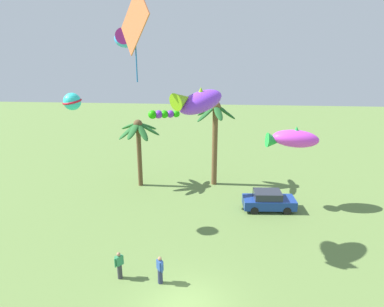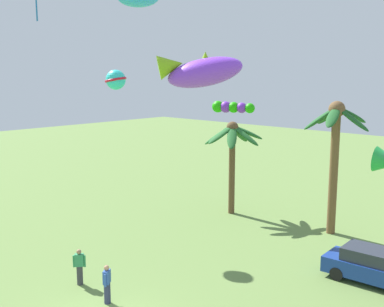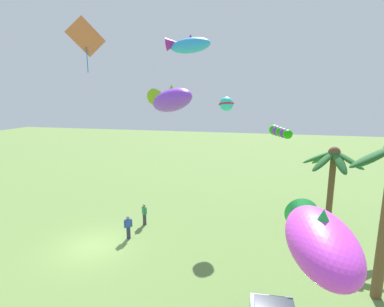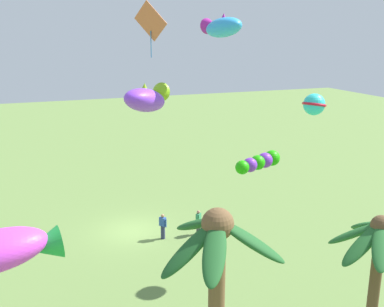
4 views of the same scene
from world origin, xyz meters
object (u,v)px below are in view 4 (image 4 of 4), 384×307
(palm_tree_1, at_px, (217,277))
(kite_tube_4, at_px, (260,162))
(kite_ball_1, at_px, (314,104))
(kite_fish_5, at_px, (147,98))
(palm_tree_0, at_px, (378,252))
(kite_fish_2, at_px, (222,27))
(spectator_0, at_px, (198,222))
(kite_diamond_3, at_px, (151,22))
(spectator_1, at_px, (163,226))

(palm_tree_1, relative_size, kite_tube_4, 3.38)
(kite_ball_1, relative_size, kite_fish_5, 0.47)
(palm_tree_0, height_order, kite_fish_2, kite_fish_2)
(spectator_0, xyz_separation_m, kite_diamond_3, (2.07, -2.51, 11.92))
(kite_tube_4, bearing_deg, palm_tree_0, 127.16)
(palm_tree_0, height_order, kite_fish_5, kite_fish_5)
(palm_tree_0, xyz_separation_m, kite_diamond_3, (3.85, -15.28, 8.07))
(palm_tree_0, height_order, spectator_0, palm_tree_0)
(palm_tree_0, height_order, kite_ball_1, kite_ball_1)
(kite_ball_1, distance_m, kite_fish_2, 5.93)
(spectator_1, relative_size, kite_fish_2, 0.53)
(palm_tree_1, xyz_separation_m, spectator_1, (-2.55, -13.82, -4.67))
(spectator_0, height_order, kite_tube_4, kite_tube_4)
(kite_fish_2, bearing_deg, kite_tube_4, 81.41)
(kite_fish_2, xyz_separation_m, kite_fish_5, (3.81, -0.02, -3.28))
(kite_ball_1, distance_m, kite_tube_4, 6.46)
(kite_fish_5, bearing_deg, spectator_1, -116.00)
(spectator_0, xyz_separation_m, kite_fish_5, (3.96, 3.33, 8.30))
(kite_tube_4, distance_m, kite_fish_5, 6.72)
(palm_tree_0, xyz_separation_m, palm_tree_1, (6.57, 0.83, 0.82))
(kite_ball_1, bearing_deg, palm_tree_0, 73.13)
(kite_ball_1, bearing_deg, spectator_1, -41.44)
(palm_tree_0, relative_size, kite_tube_4, 2.69)
(kite_ball_1, xyz_separation_m, kite_diamond_3, (6.11, -7.84, 4.05))
(palm_tree_1, xyz_separation_m, spectator_0, (-4.79, -13.61, -4.67))
(palm_tree_0, distance_m, kite_fish_2, 12.33)
(spectator_1, distance_m, kite_diamond_3, 12.14)
(palm_tree_1, xyz_separation_m, kite_tube_4, (-3.77, -4.53, 1.75))
(kite_fish_2, relative_size, kite_tube_4, 1.34)
(spectator_0, bearing_deg, kite_fish_5, 40.08)
(spectator_0, relative_size, kite_diamond_3, 0.49)
(kite_tube_4, bearing_deg, spectator_1, -82.55)
(kite_fish_5, bearing_deg, palm_tree_1, 85.40)
(kite_fish_2, relative_size, kite_fish_5, 0.86)
(spectator_0, distance_m, kite_fish_5, 9.78)
(spectator_1, xyz_separation_m, kite_diamond_3, (-0.16, -2.30, 11.92))
(kite_diamond_3, distance_m, kite_tube_4, 12.87)
(palm_tree_1, relative_size, spectator_0, 4.74)
(spectator_1, height_order, kite_diamond_3, kite_diamond_3)
(kite_ball_1, height_order, kite_fish_5, kite_fish_5)
(palm_tree_0, bearing_deg, kite_diamond_3, -75.85)
(kite_fish_2, distance_m, kite_diamond_3, 6.17)
(spectator_0, relative_size, kite_fish_5, 0.46)
(spectator_1, bearing_deg, kite_tube_4, 97.45)
(kite_ball_1, bearing_deg, kite_fish_2, -25.26)
(spectator_1, xyz_separation_m, kite_ball_1, (-6.27, 5.54, 7.87))
(palm_tree_0, distance_m, kite_ball_1, 8.75)
(kite_fish_2, distance_m, kite_fish_5, 5.02)
(palm_tree_0, height_order, kite_diamond_3, kite_diamond_3)
(palm_tree_1, relative_size, kite_diamond_3, 2.32)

